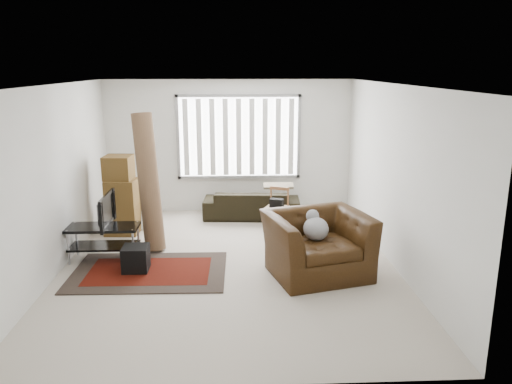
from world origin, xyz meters
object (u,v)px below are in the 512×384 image
sofa (252,200)px  armchair (317,240)px  tv_stand (104,235)px  moving_boxes (121,198)px  side_chair (277,206)px

sofa → armchair: 2.97m
tv_stand → moving_boxes: moving_boxes is taller
sofa → side_chair: 0.78m
moving_boxes → side_chair: moving_boxes is taller
moving_boxes → armchair: 3.79m
tv_stand → sofa: sofa is taller
moving_boxes → side_chair: (2.82, 0.21, -0.25)m
tv_stand → armchair: size_ratio=0.66×
armchair → side_chair: bearing=85.0°
moving_boxes → side_chair: bearing=4.3°
sofa → side_chair: side_chair is taller
moving_boxes → armchair: (3.21, -2.00, -0.14)m
side_chair → moving_boxes: bearing=-153.5°
sofa → side_chair: bearing=129.1°
moving_boxes → armchair: bearing=-31.8°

